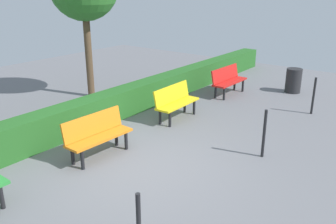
{
  "coord_description": "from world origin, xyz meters",
  "views": [
    {
      "loc": [
        4.51,
        4.25,
        3.29
      ],
      "look_at": [
        -1.62,
        -0.43,
        0.55
      ],
      "focal_mm": 38.59,
      "sensor_mm": 36.0,
      "label": 1
    }
  ],
  "objects_px": {
    "trash_bin": "(293,81)",
    "bench_orange": "(97,134)",
    "bench_red": "(228,80)",
    "bench_yellow": "(175,101)"
  },
  "relations": [
    {
      "from": "trash_bin",
      "to": "bench_orange",
      "type": "bearing_deg",
      "value": -12.59
    },
    {
      "from": "bench_red",
      "to": "trash_bin",
      "type": "xyz_separation_m",
      "value": [
        -1.49,
        1.55,
        -0.1
      ]
    },
    {
      "from": "bench_red",
      "to": "bench_yellow",
      "type": "xyz_separation_m",
      "value": [
        2.74,
        -0.02,
        -0.0
      ]
    },
    {
      "from": "bench_red",
      "to": "trash_bin",
      "type": "bearing_deg",
      "value": 135.34
    },
    {
      "from": "bench_yellow",
      "to": "bench_orange",
      "type": "bearing_deg",
      "value": -0.78
    },
    {
      "from": "bench_orange",
      "to": "bench_red",
      "type": "bearing_deg",
      "value": -177.67
    },
    {
      "from": "bench_red",
      "to": "bench_yellow",
      "type": "height_order",
      "value": "same"
    },
    {
      "from": "bench_red",
      "to": "trash_bin",
      "type": "relative_size",
      "value": 1.94
    },
    {
      "from": "bench_yellow",
      "to": "trash_bin",
      "type": "xyz_separation_m",
      "value": [
        -4.23,
        1.57,
        -0.09
      ]
    },
    {
      "from": "bench_yellow",
      "to": "bench_orange",
      "type": "distance_m",
      "value": 2.67
    }
  ]
}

